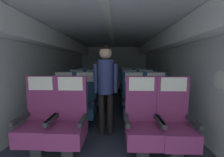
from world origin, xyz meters
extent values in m
cube|color=#2D3342|center=(0.00, 3.35, -0.01)|extent=(3.47, 7.09, 0.02)
cube|color=silver|center=(-1.63, 3.35, 1.06)|extent=(0.08, 6.69, 2.12)
cube|color=silver|center=(1.63, 3.35, 1.06)|extent=(0.08, 6.69, 2.12)
cube|color=silver|center=(0.00, 3.35, 2.12)|extent=(3.35, 6.69, 0.06)
cube|color=#B6BBBB|center=(0.00, 6.71, 1.06)|extent=(3.35, 0.06, 2.12)
cube|color=white|center=(-1.42, 3.35, 1.90)|extent=(0.35, 6.43, 0.36)
cube|color=white|center=(1.42, 3.35, 1.90)|extent=(0.35, 6.43, 0.36)
cube|color=white|center=(0.00, 3.35, 2.08)|extent=(0.12, 6.02, 0.02)
cylinder|color=white|center=(1.59, 1.67, 1.10)|extent=(0.01, 0.26, 0.26)
cylinder|color=white|center=(1.59, 3.35, 1.10)|extent=(0.01, 0.26, 0.26)
cylinder|color=white|center=(1.59, 5.02, 1.10)|extent=(0.01, 0.26, 0.26)
cube|color=#38383D|center=(-0.98, 1.57, 0.12)|extent=(0.16, 0.18, 0.23)
cube|color=#7A2D60|center=(-0.98, 1.57, 0.35)|extent=(0.46, 0.49, 0.23)
cube|color=#7A2D60|center=(-0.98, 1.77, 0.80)|extent=(0.46, 0.09, 0.68)
cube|color=#28282D|center=(-0.76, 1.57, 0.55)|extent=(0.05, 0.41, 0.06)
cube|color=#28282D|center=(-1.20, 1.57, 0.55)|extent=(0.05, 0.41, 0.06)
cube|color=silver|center=(-0.98, 1.72, 1.03)|extent=(0.36, 0.01, 0.20)
cube|color=#38383D|center=(-0.53, 1.55, 0.12)|extent=(0.16, 0.18, 0.23)
cube|color=#7A2D60|center=(-0.53, 1.55, 0.35)|extent=(0.46, 0.49, 0.23)
cube|color=#7A2D60|center=(-0.53, 1.75, 0.80)|extent=(0.46, 0.09, 0.68)
cube|color=#28282D|center=(-0.31, 1.55, 0.55)|extent=(0.05, 0.41, 0.06)
cube|color=#28282D|center=(-0.75, 1.55, 0.55)|extent=(0.05, 0.41, 0.06)
cube|color=silver|center=(-0.53, 1.71, 1.03)|extent=(0.36, 0.01, 0.20)
cube|color=#38383D|center=(0.97, 1.55, 0.12)|extent=(0.16, 0.18, 0.23)
cube|color=#7A2D60|center=(0.97, 1.55, 0.35)|extent=(0.46, 0.49, 0.23)
cube|color=#7A2D60|center=(0.97, 1.75, 0.80)|extent=(0.46, 0.09, 0.68)
cube|color=#28282D|center=(1.19, 1.55, 0.55)|extent=(0.05, 0.41, 0.06)
cube|color=#28282D|center=(0.75, 1.55, 0.55)|extent=(0.05, 0.41, 0.06)
cube|color=silver|center=(0.97, 1.70, 1.03)|extent=(0.36, 0.01, 0.20)
cube|color=#38383D|center=(0.52, 1.56, 0.12)|extent=(0.16, 0.18, 0.23)
cube|color=#7A2D60|center=(0.52, 1.56, 0.35)|extent=(0.46, 0.49, 0.23)
cube|color=#7A2D60|center=(0.52, 1.76, 0.80)|extent=(0.46, 0.09, 0.68)
cube|color=#28282D|center=(0.73, 1.56, 0.55)|extent=(0.05, 0.41, 0.06)
cube|color=#28282D|center=(0.30, 1.56, 0.55)|extent=(0.05, 0.41, 0.06)
cube|color=silver|center=(0.52, 1.72, 1.03)|extent=(0.36, 0.01, 0.20)
cube|color=#38383D|center=(-0.98, 2.48, 0.12)|extent=(0.16, 0.18, 0.23)
cube|color=navy|center=(-0.98, 2.48, 0.35)|extent=(0.46, 0.49, 0.23)
cube|color=navy|center=(-0.98, 2.68, 0.80)|extent=(0.46, 0.09, 0.68)
cube|color=#28282D|center=(-0.76, 2.48, 0.55)|extent=(0.05, 0.41, 0.06)
cube|color=#28282D|center=(-1.20, 2.48, 0.55)|extent=(0.05, 0.41, 0.06)
cube|color=silver|center=(-0.98, 2.63, 1.03)|extent=(0.36, 0.01, 0.20)
cube|color=#38383D|center=(-0.52, 2.49, 0.12)|extent=(0.16, 0.18, 0.23)
cube|color=navy|center=(-0.52, 2.49, 0.35)|extent=(0.46, 0.49, 0.23)
cube|color=navy|center=(-0.52, 2.69, 0.80)|extent=(0.46, 0.09, 0.68)
cube|color=#28282D|center=(-0.30, 2.49, 0.55)|extent=(0.05, 0.41, 0.06)
cube|color=#28282D|center=(-0.74, 2.49, 0.55)|extent=(0.05, 0.41, 0.06)
cube|color=silver|center=(-0.52, 2.64, 1.03)|extent=(0.36, 0.01, 0.20)
cube|color=#38383D|center=(0.98, 2.49, 0.12)|extent=(0.16, 0.18, 0.23)
cube|color=navy|center=(0.98, 2.49, 0.35)|extent=(0.46, 0.49, 0.23)
cube|color=navy|center=(0.98, 2.69, 0.80)|extent=(0.46, 0.09, 0.68)
cube|color=#28282D|center=(1.20, 2.49, 0.55)|extent=(0.05, 0.41, 0.06)
cube|color=#28282D|center=(0.76, 2.49, 0.55)|extent=(0.05, 0.41, 0.06)
cube|color=silver|center=(0.98, 2.64, 1.03)|extent=(0.36, 0.01, 0.20)
cube|color=#38383D|center=(0.52, 2.49, 0.12)|extent=(0.16, 0.18, 0.23)
cube|color=navy|center=(0.52, 2.49, 0.35)|extent=(0.46, 0.49, 0.23)
cube|color=navy|center=(0.52, 2.69, 0.80)|extent=(0.46, 0.09, 0.68)
cube|color=#28282D|center=(0.73, 2.49, 0.55)|extent=(0.05, 0.41, 0.06)
cube|color=#28282D|center=(0.30, 2.49, 0.55)|extent=(0.05, 0.41, 0.06)
cube|color=silver|center=(0.52, 2.64, 1.03)|extent=(0.36, 0.01, 0.20)
cube|color=#38383D|center=(-0.98, 3.42, 0.12)|extent=(0.16, 0.18, 0.23)
cube|color=navy|center=(-0.98, 3.42, 0.35)|extent=(0.46, 0.49, 0.23)
cube|color=navy|center=(-0.98, 3.62, 0.80)|extent=(0.46, 0.09, 0.68)
cube|color=#28282D|center=(-0.76, 3.42, 0.55)|extent=(0.05, 0.41, 0.06)
cube|color=#28282D|center=(-1.20, 3.42, 0.55)|extent=(0.05, 0.41, 0.06)
cube|color=silver|center=(-0.98, 3.57, 1.03)|extent=(0.36, 0.01, 0.20)
cube|color=#38383D|center=(-0.51, 3.43, 0.12)|extent=(0.16, 0.18, 0.23)
cube|color=navy|center=(-0.51, 3.43, 0.35)|extent=(0.46, 0.49, 0.23)
cube|color=navy|center=(-0.51, 3.63, 0.80)|extent=(0.46, 0.09, 0.68)
cube|color=#28282D|center=(-0.29, 3.43, 0.55)|extent=(0.05, 0.41, 0.06)
cube|color=#28282D|center=(-0.73, 3.43, 0.55)|extent=(0.05, 0.41, 0.06)
cube|color=silver|center=(-0.51, 3.58, 1.03)|extent=(0.36, 0.01, 0.20)
cube|color=#38383D|center=(0.97, 3.43, 0.12)|extent=(0.16, 0.18, 0.23)
cube|color=navy|center=(0.97, 3.43, 0.35)|extent=(0.46, 0.49, 0.23)
cube|color=navy|center=(0.97, 3.63, 0.80)|extent=(0.46, 0.09, 0.68)
cube|color=#28282D|center=(1.19, 3.43, 0.55)|extent=(0.05, 0.41, 0.06)
cube|color=#28282D|center=(0.75, 3.43, 0.55)|extent=(0.05, 0.41, 0.06)
cube|color=silver|center=(0.97, 3.58, 1.03)|extent=(0.36, 0.01, 0.20)
cube|color=#38383D|center=(0.52, 3.42, 0.12)|extent=(0.16, 0.18, 0.23)
cube|color=navy|center=(0.52, 3.42, 0.35)|extent=(0.46, 0.49, 0.23)
cube|color=navy|center=(0.52, 3.62, 0.80)|extent=(0.46, 0.09, 0.68)
cube|color=#28282D|center=(0.74, 3.42, 0.55)|extent=(0.05, 0.41, 0.06)
cube|color=#28282D|center=(0.30, 3.42, 0.55)|extent=(0.05, 0.41, 0.06)
cube|color=silver|center=(0.52, 3.58, 1.03)|extent=(0.36, 0.01, 0.20)
cube|color=#38383D|center=(-0.98, 4.37, 0.12)|extent=(0.16, 0.18, 0.23)
cube|color=navy|center=(-0.98, 4.37, 0.35)|extent=(0.46, 0.49, 0.23)
cube|color=navy|center=(-0.98, 4.57, 0.80)|extent=(0.46, 0.09, 0.68)
cube|color=#28282D|center=(-0.76, 4.37, 0.55)|extent=(0.05, 0.41, 0.06)
cube|color=#28282D|center=(-1.19, 4.37, 0.55)|extent=(0.05, 0.41, 0.06)
cube|color=silver|center=(-0.98, 4.52, 1.03)|extent=(0.36, 0.01, 0.20)
cube|color=#38383D|center=(-0.51, 4.35, 0.12)|extent=(0.16, 0.18, 0.23)
cube|color=navy|center=(-0.51, 4.35, 0.35)|extent=(0.46, 0.49, 0.23)
cube|color=navy|center=(-0.51, 4.55, 0.80)|extent=(0.46, 0.09, 0.68)
cube|color=#28282D|center=(-0.29, 4.35, 0.55)|extent=(0.05, 0.41, 0.06)
cube|color=#28282D|center=(-0.73, 4.35, 0.55)|extent=(0.05, 0.41, 0.06)
cube|color=silver|center=(-0.51, 4.50, 1.03)|extent=(0.36, 0.01, 0.20)
cube|color=#38383D|center=(0.98, 4.37, 0.12)|extent=(0.16, 0.18, 0.23)
cube|color=navy|center=(0.98, 4.37, 0.35)|extent=(0.46, 0.49, 0.23)
cube|color=navy|center=(0.98, 4.57, 0.80)|extent=(0.46, 0.09, 0.68)
cube|color=#28282D|center=(1.20, 4.37, 0.55)|extent=(0.05, 0.41, 0.06)
cube|color=#28282D|center=(0.76, 4.37, 0.55)|extent=(0.05, 0.41, 0.06)
cube|color=silver|center=(0.98, 4.52, 1.03)|extent=(0.36, 0.01, 0.20)
cube|color=#38383D|center=(0.52, 4.37, 0.12)|extent=(0.16, 0.18, 0.23)
cube|color=navy|center=(0.52, 4.37, 0.35)|extent=(0.46, 0.49, 0.23)
cube|color=navy|center=(0.52, 4.57, 0.80)|extent=(0.46, 0.09, 0.68)
cube|color=#28282D|center=(0.74, 4.37, 0.55)|extent=(0.05, 0.41, 0.06)
cube|color=#28282D|center=(0.30, 4.37, 0.55)|extent=(0.05, 0.41, 0.06)
cube|color=silver|center=(0.52, 4.52, 1.03)|extent=(0.36, 0.01, 0.20)
cylinder|color=black|center=(-0.13, 2.20, 0.39)|extent=(0.11, 0.11, 0.78)
cylinder|color=black|center=(0.03, 2.20, 0.39)|extent=(0.11, 0.11, 0.78)
cylinder|color=navy|center=(-0.05, 2.20, 1.08)|extent=(0.28, 0.28, 0.61)
cylinder|color=navy|center=(-0.23, 2.20, 1.05)|extent=(0.07, 0.07, 0.52)
cylinder|color=navy|center=(0.13, 2.20, 1.05)|extent=(0.07, 0.07, 0.52)
sphere|color=tan|center=(-0.05, 2.20, 1.51)|extent=(0.22, 0.22, 0.22)
sphere|color=black|center=(-0.05, 2.20, 1.56)|extent=(0.19, 0.19, 0.19)
camera|label=1|loc=(0.15, -0.29, 1.35)|focal=22.28mm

